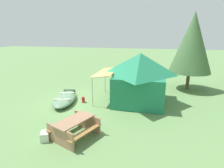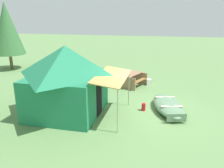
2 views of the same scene
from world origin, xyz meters
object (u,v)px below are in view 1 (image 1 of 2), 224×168
at_px(fuel_can, 83,100).
at_px(pine_tree_far_center, 192,43).
at_px(canvas_cabin_tent, 140,77).
at_px(beached_rowboat, 65,99).
at_px(cooler_box, 45,136).
at_px(picnic_table, 74,126).

xyz_separation_m(fuel_can, pine_tree_far_center, (-4.47, 6.68, 3.30)).
height_order(canvas_cabin_tent, fuel_can, canvas_cabin_tent).
bearing_deg(pine_tree_far_center, beached_rowboat, -58.68).
distance_m(canvas_cabin_tent, pine_tree_far_center, 5.24).
distance_m(cooler_box, fuel_can, 4.22).
distance_m(canvas_cabin_tent, fuel_can, 3.72).
bearing_deg(canvas_cabin_tent, pine_tree_far_center, 136.55).
xyz_separation_m(beached_rowboat, cooler_box, (3.96, 1.18, -0.06)).
distance_m(picnic_table, pine_tree_far_center, 10.35).
distance_m(beached_rowboat, picnic_table, 4.13).
bearing_deg(picnic_table, beached_rowboat, -147.15).
relative_size(canvas_cabin_tent, fuel_can, 12.27).
relative_size(picnic_table, pine_tree_far_center, 0.38).
relative_size(canvas_cabin_tent, picnic_table, 1.99).
bearing_deg(beached_rowboat, pine_tree_far_center, 121.32).
bearing_deg(beached_rowboat, cooler_box, 16.54).
distance_m(beached_rowboat, canvas_cabin_tent, 4.77).
bearing_deg(fuel_can, picnic_table, 16.88).
bearing_deg(cooler_box, picnic_table, 114.76).
distance_m(picnic_table, cooler_box, 1.21).
height_order(beached_rowboat, fuel_can, beached_rowboat).
height_order(picnic_table, fuel_can, picnic_table).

